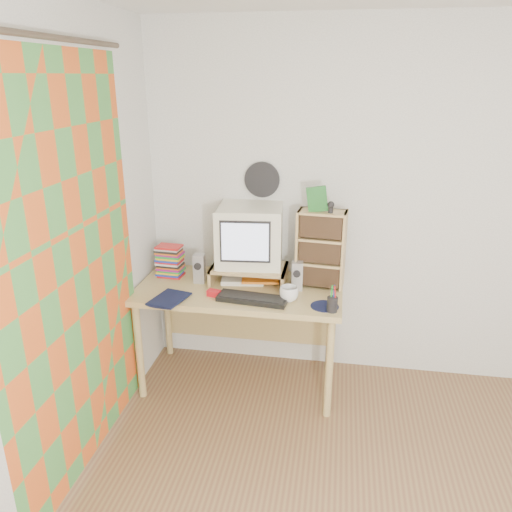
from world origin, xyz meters
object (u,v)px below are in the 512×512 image
(crt_monitor, at_px, (250,236))
(dvd_stack, at_px, (170,260))
(keyboard, at_px, (252,299))
(desk, at_px, (241,301))
(mug, at_px, (289,294))
(cd_rack, at_px, (321,249))
(diary, at_px, (157,295))

(crt_monitor, xyz_separation_m, dvd_stack, (-0.58, -0.03, -0.20))
(dvd_stack, bearing_deg, keyboard, -21.70)
(desk, xyz_separation_m, mug, (0.36, -0.22, 0.18))
(desk, xyz_separation_m, cd_rack, (0.54, 0.06, 0.40))
(keyboard, height_order, dvd_stack, dvd_stack)
(keyboard, distance_m, cd_rack, 0.58)
(crt_monitor, distance_m, cd_rack, 0.50)
(dvd_stack, relative_size, cd_rack, 0.46)
(keyboard, relative_size, cd_rack, 0.85)
(diary, bearing_deg, desk, 46.98)
(crt_monitor, relative_size, cd_rack, 0.81)
(mug, bearing_deg, dvd_stack, 162.60)
(dvd_stack, height_order, diary, dvd_stack)
(cd_rack, height_order, diary, cd_rack)
(keyboard, distance_m, dvd_stack, 0.74)
(diary, bearing_deg, dvd_stack, 108.92)
(desk, distance_m, crt_monitor, 0.47)
(keyboard, height_order, diary, diary)
(crt_monitor, relative_size, keyboard, 0.96)
(dvd_stack, height_order, cd_rack, cd_rack)
(keyboard, bearing_deg, dvd_stack, 160.33)
(crt_monitor, xyz_separation_m, cd_rack, (0.49, -0.02, -0.06))
(desk, xyz_separation_m, diary, (-0.50, -0.33, 0.16))
(crt_monitor, relative_size, dvd_stack, 1.76)
(desk, bearing_deg, diary, -146.51)
(dvd_stack, xyz_separation_m, cd_rack, (1.07, 0.00, 0.14))
(cd_rack, xyz_separation_m, diary, (-1.04, -0.39, -0.24))
(keyboard, bearing_deg, crt_monitor, 109.16)
(keyboard, bearing_deg, cd_rack, 44.40)
(dvd_stack, bearing_deg, mug, -13.19)
(diary, bearing_deg, mug, 20.64)
(desk, distance_m, dvd_stack, 0.59)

